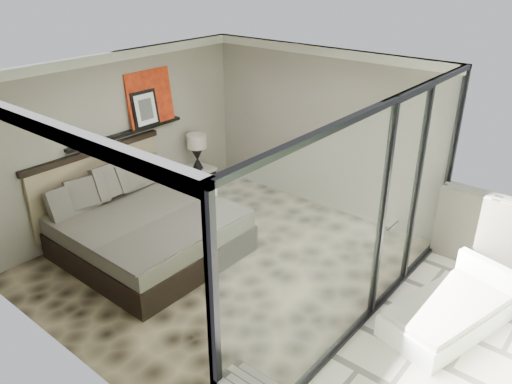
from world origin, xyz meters
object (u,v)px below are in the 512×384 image
Objects in this scene: table_lamp at (197,147)px; nightstand at (197,180)px; lounger at (450,312)px; bed at (145,228)px.

nightstand is at bearing -153.80° from table_lamp.
table_lamp is 5.14m from lounger.
table_lamp is at bearing 9.42° from nightstand.
bed is at bearing -148.51° from lounger.
nightstand is 0.66m from table_lamp.
table_lamp reaches higher than nightstand.
table_lamp is (0.03, 0.02, 0.66)m from nightstand.
bed is 4.39m from lounger.
nightstand is (-0.87, 1.93, -0.11)m from bed.
nightstand is 0.31× the size of lounger.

